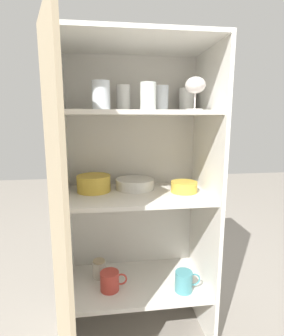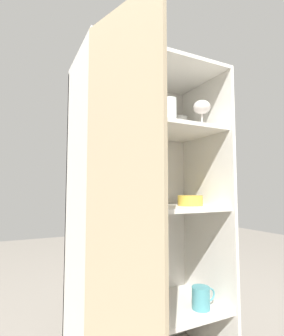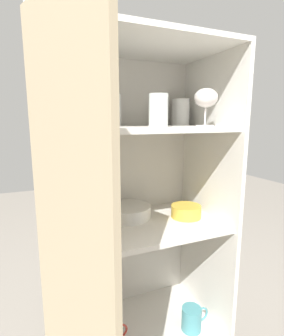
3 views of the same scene
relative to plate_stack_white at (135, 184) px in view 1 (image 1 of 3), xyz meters
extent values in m
cube|color=silver|center=(0.00, 0.12, -0.06)|extent=(0.74, 0.02, 1.46)
cube|color=white|center=(-0.36, -0.08, -0.06)|extent=(0.02, 0.43, 1.46)
cube|color=white|center=(0.36, -0.08, -0.06)|extent=(0.02, 0.43, 1.46)
cube|color=white|center=(0.00, -0.08, 0.68)|extent=(0.74, 0.43, 0.02)
cube|color=silver|center=(0.00, -0.08, -0.53)|extent=(0.70, 0.40, 0.02)
cube|color=silver|center=(0.00, -0.08, -0.04)|extent=(0.70, 0.40, 0.02)
cube|color=silver|center=(0.00, -0.08, 0.37)|extent=(0.70, 0.40, 0.02)
cube|color=tan|center=(-0.31, -0.47, -0.06)|extent=(0.13, 0.35, 1.46)
cylinder|color=white|center=(-0.16, -0.10, 0.44)|extent=(0.08, 0.08, 0.13)
cylinder|color=white|center=(0.14, -0.02, 0.44)|extent=(0.06, 0.06, 0.12)
cylinder|color=white|center=(-0.05, 0.03, 0.44)|extent=(0.07, 0.07, 0.13)
cylinder|color=white|center=(0.04, -0.22, 0.43)|extent=(0.07, 0.07, 0.11)
cylinder|color=white|center=(0.28, 0.04, 0.44)|extent=(0.08, 0.08, 0.12)
cylinder|color=silver|center=(0.25, -0.20, 0.38)|extent=(0.07, 0.07, 0.01)
cylinder|color=silver|center=(0.25, -0.20, 0.41)|extent=(0.01, 0.01, 0.07)
ellipsoid|color=silver|center=(0.25, -0.20, 0.48)|extent=(0.09, 0.09, 0.07)
cylinder|color=silver|center=(0.00, 0.00, -0.02)|extent=(0.20, 0.20, 0.01)
cylinder|color=silver|center=(0.00, 0.00, -0.01)|extent=(0.20, 0.20, 0.01)
cylinder|color=silver|center=(0.00, 0.00, 0.00)|extent=(0.20, 0.20, 0.01)
cylinder|color=silver|center=(0.00, 0.00, 0.00)|extent=(0.20, 0.20, 0.01)
cylinder|color=silver|center=(0.00, 0.00, 0.01)|extent=(0.20, 0.20, 0.01)
cylinder|color=silver|center=(0.00, 0.00, 0.02)|extent=(0.20, 0.20, 0.01)
cylinder|color=gold|center=(-0.21, -0.02, 0.01)|extent=(0.17, 0.17, 0.08)
torus|color=gold|center=(-0.21, -0.02, 0.05)|extent=(0.17, 0.17, 0.01)
cylinder|color=gold|center=(0.24, -0.10, 0.00)|extent=(0.13, 0.13, 0.05)
torus|color=gold|center=(0.24, -0.10, 0.02)|extent=(0.13, 0.13, 0.01)
cylinder|color=teal|center=(0.22, -0.19, -0.47)|extent=(0.09, 0.09, 0.10)
torus|color=teal|center=(0.28, -0.19, -0.46)|extent=(0.07, 0.01, 0.07)
cylinder|color=#BC3D33|center=(-0.14, -0.13, -0.47)|extent=(0.09, 0.09, 0.10)
torus|color=#BC3D33|center=(-0.09, -0.13, -0.46)|extent=(0.06, 0.01, 0.06)
cylinder|color=beige|center=(-0.20, -0.01, -0.47)|extent=(0.07, 0.07, 0.09)
cylinder|color=tan|center=(-0.20, -0.01, -0.42)|extent=(0.06, 0.06, 0.01)
camera|label=1|loc=(-0.14, -1.34, 0.34)|focal=28.00mm
camera|label=2|loc=(-0.62, -1.24, 0.06)|focal=28.00mm
camera|label=3|loc=(-0.37, -1.04, 0.40)|focal=28.00mm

